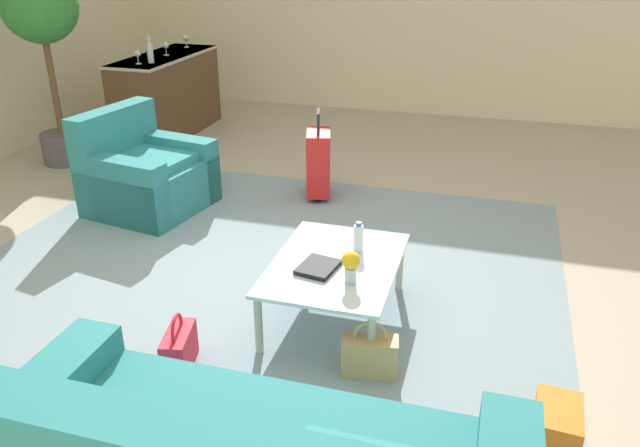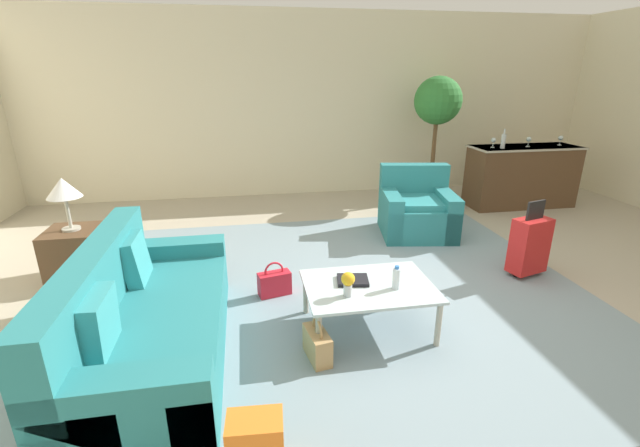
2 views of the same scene
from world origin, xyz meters
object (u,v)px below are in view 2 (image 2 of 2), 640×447
Objects in this scene: armchair at (416,212)px; wine_glass_right_of_centre at (561,138)px; table_lamp at (63,190)px; potted_ficus at (437,114)px; wine_glass_leftmost at (493,141)px; couch at (143,324)px; wine_glass_left_of_centre at (529,140)px; wine_bottle_clear at (503,141)px; side_table at (77,254)px; suitcase_red at (530,245)px; coffee_table_book at (353,280)px; handbag_red at (274,283)px; water_bottle at (396,278)px; handbag_tan at (317,344)px; bar_console at (521,175)px; flower_vase at (348,282)px; coffee_table at (369,290)px.

armchair is 3.04m from wine_glass_right_of_centre.
wine_glass_right_of_centre reaches higher than table_lamp.
wine_glass_leftmost is at bearing -41.59° from potted_ficus.
wine_glass_leftmost is (4.70, 3.18, 0.79)m from couch.
wine_glass_leftmost is 0.60m from wine_glass_left_of_centre.
side_table is at bearing -165.72° from wine_bottle_clear.
suitcase_red is (-1.00, -2.28, -0.75)m from wine_bottle_clear.
handbag_red is (-0.63, 0.66, -0.31)m from coffee_table_book.
armchair reaches higher than water_bottle.
bar_console is at bearing 40.68° from handbag_tan.
wine_glass_left_of_centre is at bearing 57.53° from suitcase_red.
suitcase_red is 2.37× the size of handbag_red.
wine_bottle_clear reaches higher than coffee_table_book.
potted_ficus reaches higher than suitcase_red.
couch is 2.58× the size of suitcase_red.
wine_glass_left_of_centre is at bearing 22.02° from armchair.
flower_vase is at bearing 33.91° from handbag_tan.
armchair is 2.11m from potted_ficus.
handbag_tan is 0.17× the size of potted_ficus.
wine_glass_leftmost is 0.07× the size of potted_ficus.
table_lamp reaches higher than suitcase_red.
side_table reaches higher than coffee_table_book.
couch reaches higher than armchair.
handbag_tan is at bearing -123.76° from potted_ficus.
wine_glass_leftmost is (3.12, 3.23, 0.55)m from flower_vase.
wine_bottle_clear is (-1.10, -0.12, 0.01)m from wine_glass_right_of_centre.
armchair is 2.54m from coffee_table_book.
potted_ficus is at bearing 138.07° from wine_bottle_clear.
armchair is at bearing 34.85° from handbag_red.
bar_console is 0.85× the size of potted_ficus.
bar_console is at bearing -24.78° from potted_ficus.
flower_vase is 0.37× the size of side_table.
table_lamp is at bearing -165.75° from bar_console.
flower_vase reaches higher than handbag_red.
suitcase_red is (2.22, 0.85, -0.19)m from flower_vase.
table_lamp reaches higher than flower_vase.
coffee_table_book is 3.08m from table_lamp.
coffee_table_book is at bearing -27.92° from table_lamp.
wine_glass_right_of_centre is at bearing 36.93° from flower_vase.
potted_ficus reaches higher than water_bottle.
wine_glass_leftmost is 0.43× the size of handbag_tan.
wine_glass_leftmost is at bearing 135.83° from wine_bottle_clear.
handbag_red is (-4.85, -2.36, -0.97)m from wine_glass_right_of_centre.
wine_glass_leftmost is at bearing 45.98° from flower_vase.
coffee_table_book is at bearing -27.92° from side_table.
bar_console is (6.30, 1.60, 0.23)m from side_table.
water_bottle is 0.78× the size of coffee_table_book.
side_table reaches higher than handbag_red.
flower_vase is 1.33× the size of wine_glass_leftmost.
armchair reaches higher than coffee_table.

